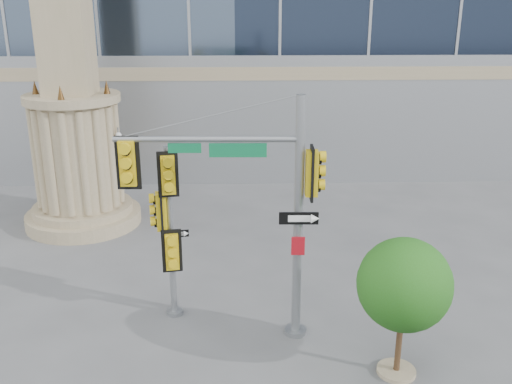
{
  "coord_description": "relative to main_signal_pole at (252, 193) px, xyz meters",
  "views": [
    {
      "loc": [
        0.09,
        -12.14,
        8.39
      ],
      "look_at": [
        0.55,
        2.0,
        3.59
      ],
      "focal_mm": 40.0,
      "sensor_mm": 36.0,
      "label": 1
    }
  ],
  "objects": [
    {
      "name": "main_signal_pole",
      "position": [
        0.0,
        0.0,
        0.0
      ],
      "size": [
        4.9,
        0.6,
        6.31
      ],
      "rotation": [
        0.0,
        0.0,
        -0.03
      ],
      "color": "slate",
      "rests_on": "ground"
    },
    {
      "name": "monument",
      "position": [
        -6.42,
        8.03,
        1.61
      ],
      "size": [
        4.4,
        4.4,
        16.6
      ],
      "color": "gray",
      "rests_on": "ground"
    },
    {
      "name": "secondary_signal_pole",
      "position": [
        -2.19,
        0.92,
        -1.07
      ],
      "size": [
        0.88,
        0.64,
        4.84
      ],
      "rotation": [
        0.0,
        0.0,
        0.17
      ],
      "color": "slate",
      "rests_on": "ground"
    },
    {
      "name": "street_tree",
      "position": [
        3.4,
        -1.8,
        -1.67
      ],
      "size": [
        2.18,
        2.13,
        3.4
      ],
      "color": "gray",
      "rests_on": "ground"
    },
    {
      "name": "ground",
      "position": [
        -0.42,
        -0.97,
        -3.91
      ],
      "size": [
        120.0,
        120.0,
        0.0
      ],
      "primitive_type": "plane",
      "color": "#545456",
      "rests_on": "ground"
    }
  ]
}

